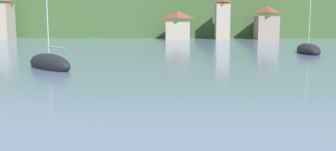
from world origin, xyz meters
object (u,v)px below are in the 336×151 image
shore_building_westcentral (178,25)px  shore_building_eastcentral (266,23)px  sailboat_far_2 (308,50)px  sailboat_far_5 (49,64)px  shore_building_west (3,18)px  shore_building_central (222,19)px

shore_building_westcentral → shore_building_eastcentral: bearing=1.1°
shore_building_eastcentral → sailboat_far_2: sailboat_far_2 is taller
shore_building_eastcentral → sailboat_far_5: (-32.30, -58.46, -3.33)m
shore_building_westcentral → sailboat_far_5: (-11.48, -58.05, -2.81)m
shore_building_eastcentral → sailboat_far_2: 40.00m
shore_building_westcentral → shore_building_west: bearing=-180.0°
shore_building_west → shore_building_westcentral: size_ratio=1.51×
shore_building_eastcentral → shore_building_central: bearing=-174.9°
shore_building_westcentral → sailboat_far_2: size_ratio=0.75×
shore_building_west → shore_building_westcentral: 41.67m
shore_building_central → shore_building_eastcentral: (10.41, 0.92, -0.93)m
sailboat_far_5 → shore_building_eastcentral: bearing=-73.5°
shore_building_west → shore_building_eastcentral: 62.46m
shore_building_central → sailboat_far_5: size_ratio=0.90×
shore_building_westcentral → shore_building_central: bearing=-2.8°
shore_building_central → shore_building_westcentral: bearing=177.2°
shore_building_eastcentral → sailboat_far_5: size_ratio=0.73×
shore_building_west → sailboat_far_2: bearing=-33.3°
sailboat_far_2 → sailboat_far_5: size_ratio=0.83×
sailboat_far_2 → sailboat_far_5: 35.09m
shore_building_west → shore_building_eastcentral: (62.45, 0.42, -1.12)m
shore_building_central → shore_building_eastcentral: shore_building_central is taller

